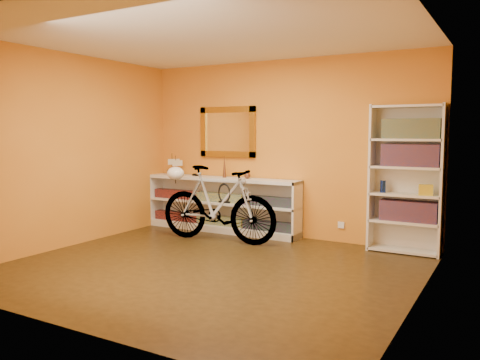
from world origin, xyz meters
The scene contains 24 objects.
floor centered at (0.00, 0.00, -0.01)m, with size 4.50×4.00×0.01m, color black.
ceiling centered at (0.00, 0.00, 2.60)m, with size 4.50×4.00×0.01m, color silver.
back_wall centered at (0.00, 2.00, 1.30)m, with size 4.50×0.01×2.60m, color orange.
left_wall centered at (-2.25, 0.00, 1.30)m, with size 0.01×4.00×2.60m, color orange.
right_wall centered at (2.25, 0.00, 1.30)m, with size 0.01×4.00×2.60m, color orange.
gilt_mirror centered at (-0.95, 1.97, 1.55)m, with size 0.98×0.06×0.78m, color olive.
wall_socket centered at (0.90, 1.99, 0.25)m, with size 0.09×0.01×0.09m, color silver.
console_unit centered at (-0.98, 1.81, 0.42)m, with size 2.60×0.35×0.85m, color silver, non-canonical shape.
cd_row_lower centered at (-0.98, 1.79, 0.17)m, with size 2.50×0.13×0.14m, color black.
cd_row_upper centered at (-0.98, 1.79, 0.54)m, with size 2.50×0.13×0.14m, color navy.
model_ship centered at (-1.89, 1.81, 1.03)m, with size 0.30×0.11×0.35m, color #3B2610, non-canonical shape.
toy_car centered at (-1.46, 1.81, 0.85)m, with size 0.00×0.00×0.00m, color black.
bronze_ornament centered at (-0.91, 1.81, 1.02)m, with size 0.06×0.06×0.34m, color brown.
decorative_orb centered at (-0.51, 1.81, 0.90)m, with size 0.10×0.10×0.10m, color brown.
bookcase centered at (1.78, 1.84, 0.95)m, with size 0.90×0.30×1.90m, color silver, non-canonical shape.
book_row_a centered at (1.83, 1.84, 0.55)m, with size 0.70×0.22×0.26m, color maroon.
book_row_b centered at (1.83, 1.84, 1.25)m, with size 0.70×0.22×0.28m, color maroon.
book_row_c centered at (1.83, 1.84, 1.59)m, with size 0.70×0.22×0.25m, color #1B5061.
travel_mug centered at (1.50, 1.82, 0.84)m, with size 0.07×0.07×0.16m, color navy.
red_tin centered at (1.58, 1.87, 1.56)m, with size 0.15×0.15×0.20m, color maroon.
yellow_bag centered at (2.03, 1.80, 0.83)m, with size 0.17×0.11×0.13m, color gold.
bicycle centered at (-0.64, 1.18, 0.54)m, with size 1.83×0.47×1.08m, color silver.
helmet centered at (-1.34, 1.13, 0.95)m, with size 0.26×0.24×0.19m, color white.
u_lock centered at (-0.53, 1.19, 0.70)m, with size 0.20×0.20×0.02m, color black.
Camera 1 is at (2.99, -4.53, 1.54)m, focal length 36.31 mm.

